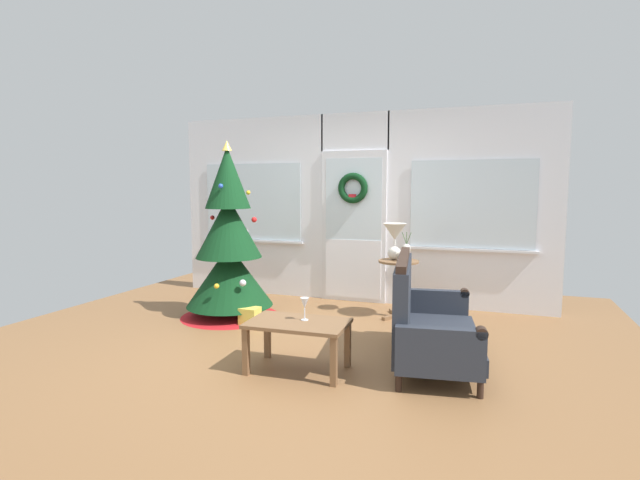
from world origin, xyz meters
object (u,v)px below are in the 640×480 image
settee_sofa (424,321)px  gift_box (250,316)px  flower_vase (406,252)px  christmas_tree (229,252)px  table_lamp (395,236)px  coffee_table (298,329)px  side_table (398,277)px  wine_glass (305,304)px

settee_sofa → gift_box: bearing=165.6°
settee_sofa → flower_vase: flower_vase is taller
christmas_tree → table_lamp: christmas_tree is taller
table_lamp → coffee_table: size_ratio=0.51×
side_table → coffee_table: side_table is taller
christmas_tree → coffee_table: bearing=-43.0°
side_table → settee_sofa: bearing=-70.8°
flower_vase → coffee_table: (-0.58, -1.94, -0.44)m
settee_sofa → wine_glass: 1.09m
christmas_tree → gift_box: size_ratio=10.22×
settee_sofa → table_lamp: size_ratio=3.50×
settee_sofa → wine_glass: bearing=-151.9°
side_table → table_lamp: table_lamp is taller
table_lamp → gift_box: 1.95m
settee_sofa → gift_box: 2.10m
side_table → wine_glass: size_ratio=3.54×
side_table → coffee_table: bearing=-103.5°
christmas_tree → table_lamp: bearing=20.4°
flower_vase → side_table: bearing=149.0°
table_lamp → coffee_table: (-0.42, -2.04, -0.61)m
flower_vase → gift_box: 1.96m
flower_vase → wine_glass: size_ratio=1.79×
settee_sofa → side_table: bearing=109.2°
christmas_tree → gift_box: 0.85m
coffee_table → wine_glass: size_ratio=4.40×
christmas_tree → coffee_table: size_ratio=2.45×
side_table → gift_box: side_table is taller
christmas_tree → flower_vase: bearing=16.3°
side_table → gift_box: 1.82m
flower_vase → coffee_table: bearing=-106.6°
settee_sofa → coffee_table: (-0.98, -0.56, -0.01)m
settee_sofa → flower_vase: (-0.40, 1.38, 0.43)m
christmas_tree → wine_glass: christmas_tree is taller
table_lamp → gift_box: bearing=-146.4°
coffee_table → gift_box: coffee_table is taller
flower_vase → coffee_table: 2.08m
side_table → table_lamp: (-0.06, 0.04, 0.48)m
side_table → flower_vase: size_ratio=1.97×
side_table → gift_box: size_ratio=3.35×
gift_box → wine_glass: bearing=-43.6°
side_table → flower_vase: flower_vase is taller
flower_vase → gift_box: (-1.61, -0.87, -0.70)m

